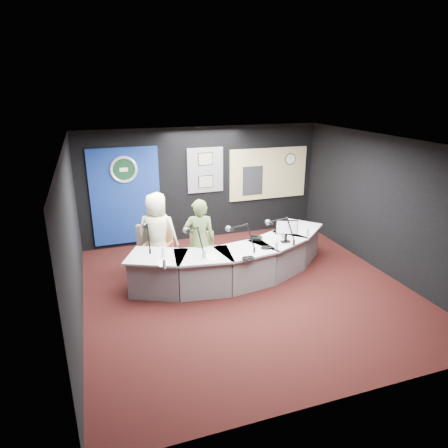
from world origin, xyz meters
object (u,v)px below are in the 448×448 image
object	(u,v)px
person_man	(157,233)
broadcast_desk	(235,261)
armchair_right	(200,258)
armchair_left	(158,250)
person_woman	(200,241)

from	to	relation	value
person_man	broadcast_desk	bearing A→B (deg)	174.39
broadcast_desk	armchair_right	xyz separation A→B (m)	(-0.68, 0.17, 0.10)
broadcast_desk	person_man	distance (m)	1.68
armchair_left	person_man	world-z (taller)	person_man
broadcast_desk	armchair_right	world-z (taller)	armchair_right
broadcast_desk	armchair_left	bearing A→B (deg)	150.99
person_man	person_woman	xyz separation A→B (m)	(0.73, -0.61, -0.02)
broadcast_desk	person_man	size ratio (longest dim) A/B	2.62
person_man	person_woman	bearing A→B (deg)	163.25
armchair_right	armchair_left	bearing A→B (deg)	166.17
broadcast_desk	person_man	bearing A→B (deg)	150.99
person_woman	person_man	bearing A→B (deg)	-26.38
armchair_left	armchair_right	xyz separation A→B (m)	(0.73, -0.61, -0.01)
armchair_left	armchair_right	distance (m)	0.95
person_man	armchair_left	bearing A→B (deg)	-0.00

